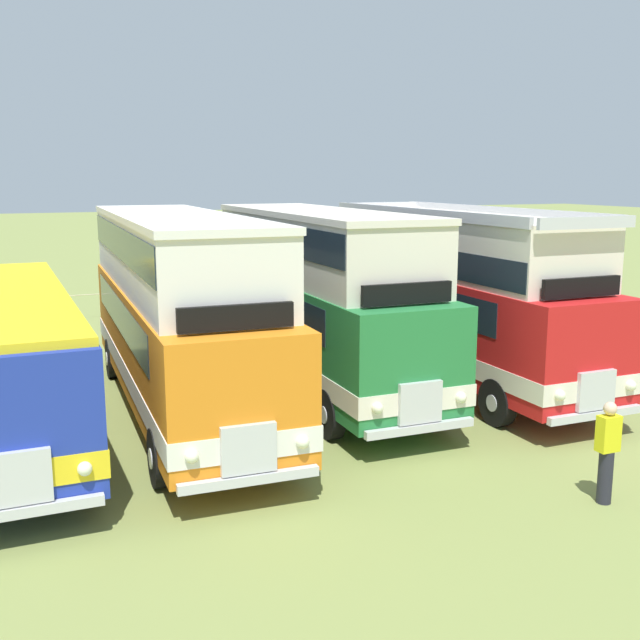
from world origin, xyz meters
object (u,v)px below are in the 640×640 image
at_px(bus_sixth_in_row, 320,293).
at_px(marshal_person, 607,452).
at_px(bus_fifth_in_row, 178,305).
at_px(bus_fourth_in_row, 6,350).
at_px(bus_seventh_in_row, 457,292).

relative_size(bus_sixth_in_row, marshal_person, 5.78).
bearing_deg(bus_fifth_in_row, bus_sixth_in_row, 6.64).
bearing_deg(bus_fifth_in_row, bus_fourth_in_row, 179.31).
bearing_deg(bus_sixth_in_row, bus_fifth_in_row, -173.36).
distance_m(bus_seventh_in_row, marshal_person, 7.82).
bearing_deg(bus_fourth_in_row, bus_seventh_in_row, -0.99).
bearing_deg(bus_fourth_in_row, marshal_person, -40.47).
height_order(bus_fifth_in_row, bus_sixth_in_row, same).
height_order(bus_fifth_in_row, marshal_person, bus_fifth_in_row).
bearing_deg(bus_fifth_in_row, bus_seventh_in_row, -1.14).
distance_m(bus_fifth_in_row, bus_sixth_in_row, 3.63).
relative_size(bus_fifth_in_row, bus_sixth_in_row, 1.14).
bearing_deg(bus_sixth_in_row, bus_seventh_in_row, -8.87).
distance_m(bus_fifth_in_row, marshal_person, 9.40).
bearing_deg(bus_fifth_in_row, marshal_person, -54.91).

